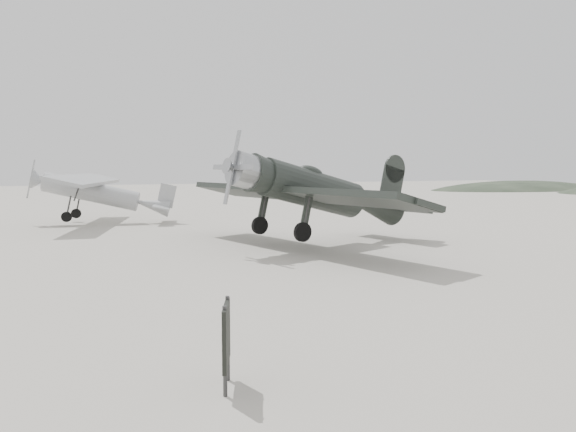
% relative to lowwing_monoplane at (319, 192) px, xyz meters
% --- Properties ---
extents(ground, '(160.00, 160.00, 0.00)m').
position_rel_lowwing_monoplane_xyz_m(ground, '(-3.15, -3.96, -2.03)').
color(ground, '#A7A294').
rests_on(ground, ground).
extents(hill_northeast, '(32.00, 16.00, 5.20)m').
position_rel_lowwing_monoplane_xyz_m(hill_northeast, '(46.85, 36.04, -2.03)').
color(hill_northeast, '#283425').
rests_on(hill_northeast, ground).
extents(lowwing_monoplane, '(8.64, 11.95, 3.84)m').
position_rel_lowwing_monoplane_xyz_m(lowwing_monoplane, '(0.00, 0.00, 0.00)').
color(lowwing_monoplane, black).
rests_on(lowwing_monoplane, ground).
extents(highwing_monoplane, '(7.39, 10.31, 2.92)m').
position_rel_lowwing_monoplane_xyz_m(highwing_monoplane, '(-7.09, 11.87, -0.20)').
color(highwing_monoplane, gray).
rests_on(highwing_monoplane, ground).
extents(sign_board, '(0.35, 0.80, 1.20)m').
position_rel_lowwing_monoplane_xyz_m(sign_board, '(-7.27, -11.91, -1.31)').
color(sign_board, '#333333').
rests_on(sign_board, ground).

